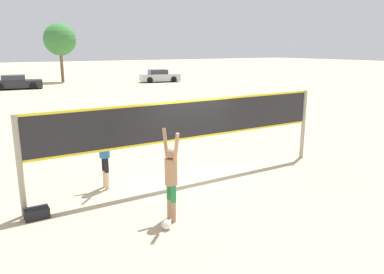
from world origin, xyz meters
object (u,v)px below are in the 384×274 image
(player_spiker, at_px, (171,174))
(parked_car_near, at_px, (16,83))
(tree_left_cluster, at_px, (60,40))
(gear_bag, at_px, (37,213))
(player_blocker, at_px, (104,148))
(volleyball, at_px, (166,225))
(parked_car_mid, at_px, (160,76))
(volleyball_net, at_px, (192,125))

(player_spiker, xyz_separation_m, parked_car_near, (0.63, 31.26, -0.48))
(parked_car_near, distance_m, tree_left_cluster, 8.66)
(player_spiker, relative_size, gear_bag, 3.93)
(player_blocker, bearing_deg, gear_bag, -63.17)
(player_spiker, xyz_separation_m, volleyball, (-0.31, -0.33, -0.96))
(gear_bag, distance_m, parked_car_mid, 34.22)
(volleyball_net, distance_m, parked_car_mid, 31.98)
(player_spiker, distance_m, volleyball, 1.06)
(volleyball_net, bearing_deg, gear_bag, -176.26)
(player_blocker, relative_size, tree_left_cluster, 0.34)
(gear_bag, xyz_separation_m, parked_car_near, (3.16, 29.61, 0.47))
(player_blocker, distance_m, parked_car_mid, 32.39)
(volleyball_net, xyz_separation_m, parked_car_mid, (13.50, 28.97, -0.99))
(parked_car_mid, bearing_deg, player_blocker, -107.44)
(volleyball, xyz_separation_m, gear_bag, (-2.23, 1.99, 0.01))
(gear_bag, height_order, tree_left_cluster, tree_left_cluster)
(parked_car_near, height_order, parked_car_mid, parked_car_mid)
(tree_left_cluster, bearing_deg, volleyball, -99.78)
(volleyball_net, bearing_deg, tree_left_cluster, 82.86)
(gear_bag, relative_size, parked_car_mid, 0.11)
(player_spiker, height_order, gear_bag, player_spiker)
(volleyball_net, distance_m, player_blocker, 2.46)
(volleyball, bearing_deg, gear_bag, 138.24)
(parked_car_mid, height_order, tree_left_cluster, tree_left_cluster)
(player_spiker, height_order, tree_left_cluster, tree_left_cluster)
(player_spiker, bearing_deg, player_blocker, 12.72)
(volleyball, height_order, parked_car_near, parked_car_near)
(player_blocker, distance_m, tree_left_cluster, 34.87)
(volleyball_net, height_order, volleyball, volleyball_net)
(volleyball, bearing_deg, player_spiker, 46.96)
(player_spiker, relative_size, tree_left_cluster, 0.32)
(player_blocker, distance_m, volleyball, 3.15)
(volleyball_net, height_order, tree_left_cluster, tree_left_cluster)
(gear_bag, bearing_deg, tree_left_cluster, 76.20)
(player_spiker, height_order, volleyball, player_spiker)
(player_blocker, xyz_separation_m, volleyball, (0.28, -2.97, -1.02))
(volleyball_net, xyz_separation_m, volleyball, (-2.02, -2.26, -1.51))
(parked_car_near, bearing_deg, player_spiker, -84.14)
(player_spiker, xyz_separation_m, tree_left_cluster, (6.07, 36.68, 3.51))
(gear_bag, distance_m, parked_car_near, 29.78)
(parked_car_mid, bearing_deg, volleyball, -104.65)
(gear_bag, xyz_separation_m, parked_car_mid, (17.75, 29.25, 0.51))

